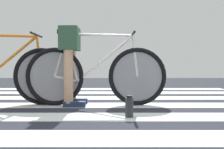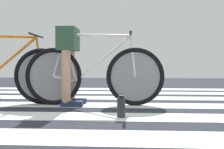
{
  "view_description": "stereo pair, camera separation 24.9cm",
  "coord_description": "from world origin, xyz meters",
  "px_view_note": "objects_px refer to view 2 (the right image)",
  "views": [
    {
      "loc": [
        0.21,
        -3.49,
        0.53
      ],
      "look_at": [
        0.21,
        0.31,
        0.39
      ],
      "focal_mm": 44.88,
      "sensor_mm": 36.0,
      "label": 1
    },
    {
      "loc": [
        0.46,
        -3.49,
        0.53
      ],
      "look_at": [
        0.21,
        0.31,
        0.39
      ],
      "focal_mm": 44.88,
      "sensor_mm": 36.0,
      "label": 2
    }
  ],
  "objects_px": {
    "bicycle_1_of_2": "(94,74)",
    "cyclist_1_of_2": "(69,55)",
    "bicycle_2_of_2": "(2,74)",
    "water_bottle": "(121,107)"
  },
  "relations": [
    {
      "from": "bicycle_1_of_2",
      "to": "water_bottle",
      "type": "relative_size",
      "value": 8.2
    },
    {
      "from": "water_bottle",
      "to": "cyclist_1_of_2",
      "type": "bearing_deg",
      "value": 131.01
    },
    {
      "from": "bicycle_2_of_2",
      "to": "water_bottle",
      "type": "height_order",
      "value": "bicycle_2_of_2"
    },
    {
      "from": "cyclist_1_of_2",
      "to": "bicycle_2_of_2",
      "type": "distance_m",
      "value": 0.92
    },
    {
      "from": "bicycle_1_of_2",
      "to": "cyclist_1_of_2",
      "type": "height_order",
      "value": "cyclist_1_of_2"
    },
    {
      "from": "bicycle_1_of_2",
      "to": "bicycle_2_of_2",
      "type": "xyz_separation_m",
      "value": [
        -1.2,
        0.06,
        0.0
      ]
    },
    {
      "from": "bicycle_2_of_2",
      "to": "water_bottle",
      "type": "relative_size",
      "value": 8.2
    },
    {
      "from": "bicycle_1_of_2",
      "to": "water_bottle",
      "type": "xyz_separation_m",
      "value": [
        0.37,
        -0.78,
        -0.29
      ]
    },
    {
      "from": "cyclist_1_of_2",
      "to": "bicycle_1_of_2",
      "type": "bearing_deg",
      "value": -0.0
    },
    {
      "from": "bicycle_2_of_2",
      "to": "water_bottle",
      "type": "bearing_deg",
      "value": -29.19
    }
  ]
}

